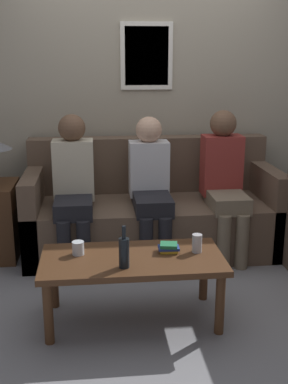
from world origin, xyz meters
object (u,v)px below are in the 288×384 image
object	(u,v)px
coffee_table	(132,266)
drinking_glass	(78,248)
person_left	(73,183)
person_right	(224,177)
couch_main	(152,213)
person_middle	(151,182)
wine_bottle	(124,252)

from	to	relation	value
coffee_table	drinking_glass	size ratio (longest dim) A/B	13.41
drinking_glass	person_left	distance (m)	0.98
person_right	couch_main	bearing A→B (deg)	162.65
coffee_table	person_right	world-z (taller)	person_right
person_right	coffee_table	bearing A→B (deg)	-129.94
drinking_glass	coffee_table	bearing A→B (deg)	-13.17
person_left	person_right	size ratio (longest dim) A/B	0.99
couch_main	coffee_table	bearing A→B (deg)	-102.50
drinking_glass	couch_main	bearing A→B (deg)	61.77
couch_main	coffee_table	size ratio (longest dim) A/B	1.87
drinking_glass	person_left	world-z (taller)	person_left
couch_main	person_middle	xyz separation A→B (m)	(-0.03, -0.17, 0.33)
wine_bottle	drinking_glass	xyz separation A→B (m)	(-0.29, 0.23, -0.06)
coffee_table	drinking_glass	world-z (taller)	drinking_glass
coffee_table	person_middle	distance (m)	1.14
wine_bottle	drinking_glass	distance (m)	0.37
coffee_table	drinking_glass	bearing A→B (deg)	166.83
coffee_table	person_right	bearing A→B (deg)	50.06
coffee_table	person_middle	bearing A→B (deg)	77.15
couch_main	wine_bottle	xyz separation A→B (m)	(-0.34, -1.39, 0.21)
coffee_table	person_left	world-z (taller)	person_left
couch_main	wine_bottle	distance (m)	1.45
drinking_glass	wine_bottle	bearing A→B (deg)	-38.95
person_right	person_middle	bearing A→B (deg)	178.21
coffee_table	wine_bottle	xyz separation A→B (m)	(-0.06, -0.15, 0.16)
drinking_glass	person_right	size ratio (longest dim) A/B	0.07
couch_main	person_middle	distance (m)	0.37
person_middle	person_right	xyz separation A→B (m)	(0.64, -0.02, 0.03)
couch_main	person_middle	size ratio (longest dim) A/B	1.83
person_left	coffee_table	bearing A→B (deg)	-68.69
couch_main	person_left	bearing A→B (deg)	-163.23
wine_bottle	person_middle	size ratio (longest dim) A/B	0.22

